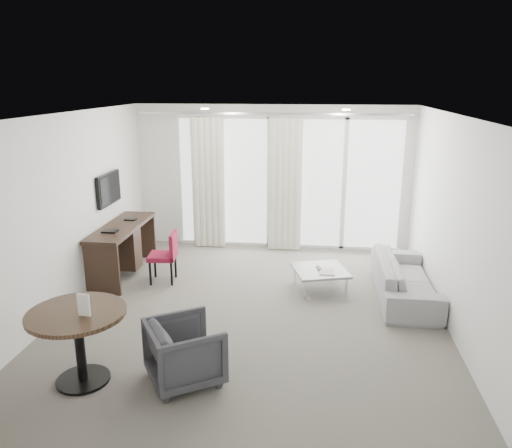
# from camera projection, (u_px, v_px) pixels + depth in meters

# --- Properties ---
(floor) EXTENTS (5.00, 6.00, 0.00)m
(floor) POSITION_uv_depth(u_px,v_px,m) (250.00, 316.00, 6.58)
(floor) COLOR #615D53
(floor) RESTS_ON ground
(ceiling) EXTENTS (5.00, 6.00, 0.00)m
(ceiling) POSITION_uv_depth(u_px,v_px,m) (250.00, 116.00, 5.87)
(ceiling) COLOR white
(ceiling) RESTS_ON ground
(wall_left) EXTENTS (0.00, 6.00, 2.60)m
(wall_left) POSITION_uv_depth(u_px,v_px,m) (61.00, 215.00, 6.52)
(wall_left) COLOR silver
(wall_left) RESTS_ON ground
(wall_right) EXTENTS (0.00, 6.00, 2.60)m
(wall_right) POSITION_uv_depth(u_px,v_px,m) (458.00, 229.00, 5.93)
(wall_right) COLOR silver
(wall_right) RESTS_ON ground
(wall_front) EXTENTS (5.00, 0.00, 2.60)m
(wall_front) POSITION_uv_depth(u_px,v_px,m) (191.00, 341.00, 3.36)
(wall_front) COLOR silver
(wall_front) RESTS_ON ground
(window_panel) EXTENTS (4.00, 0.02, 2.38)m
(window_panel) POSITION_uv_depth(u_px,v_px,m) (288.00, 183.00, 9.06)
(window_panel) COLOR white
(window_panel) RESTS_ON ground
(window_frame) EXTENTS (4.10, 0.06, 2.44)m
(window_frame) POSITION_uv_depth(u_px,v_px,m) (288.00, 184.00, 9.05)
(window_frame) COLOR white
(window_frame) RESTS_ON ground
(curtain_left) EXTENTS (0.60, 0.20, 2.38)m
(curtain_left) POSITION_uv_depth(u_px,v_px,m) (208.00, 183.00, 9.08)
(curtain_left) COLOR beige
(curtain_left) RESTS_ON ground
(curtain_right) EXTENTS (0.60, 0.20, 2.38)m
(curtain_right) POSITION_uv_depth(u_px,v_px,m) (285.00, 185.00, 8.91)
(curtain_right) COLOR beige
(curtain_right) RESTS_ON ground
(curtain_track) EXTENTS (4.80, 0.04, 0.04)m
(curtain_track) POSITION_uv_depth(u_px,v_px,m) (272.00, 114.00, 8.60)
(curtain_track) COLOR #B2B2B7
(curtain_track) RESTS_ON ceiling
(downlight_a) EXTENTS (0.12, 0.12, 0.02)m
(downlight_a) POSITION_uv_depth(u_px,v_px,m) (205.00, 109.00, 7.50)
(downlight_a) COLOR #FFE0B2
(downlight_a) RESTS_ON ceiling
(downlight_b) EXTENTS (0.12, 0.12, 0.02)m
(downlight_b) POSITION_uv_depth(u_px,v_px,m) (346.00, 110.00, 7.25)
(downlight_b) COLOR #FFE0B2
(downlight_b) RESTS_ON ceiling
(desk) EXTENTS (0.54, 1.73, 0.81)m
(desk) POSITION_uv_depth(u_px,v_px,m) (123.00, 250.00, 7.92)
(desk) COLOR black
(desk) RESTS_ON floor
(tv) EXTENTS (0.05, 0.80, 0.50)m
(tv) POSITION_uv_depth(u_px,v_px,m) (109.00, 189.00, 7.88)
(tv) COLOR black
(tv) RESTS_ON wall_left
(desk_chair) EXTENTS (0.47, 0.44, 0.79)m
(desk_chair) POSITION_uv_depth(u_px,v_px,m) (162.00, 257.00, 7.64)
(desk_chair) COLOR maroon
(desk_chair) RESTS_ON floor
(round_table) EXTENTS (1.05, 1.05, 0.78)m
(round_table) POSITION_uv_depth(u_px,v_px,m) (80.00, 347.00, 5.06)
(round_table) COLOR #372618
(round_table) RESTS_ON floor
(menu_card) EXTENTS (0.13, 0.03, 0.23)m
(menu_card) POSITION_uv_depth(u_px,v_px,m) (85.00, 322.00, 4.89)
(menu_card) COLOR white
(menu_card) RESTS_ON round_table
(tub_armchair) EXTENTS (0.98, 0.97, 0.65)m
(tub_armchair) POSITION_uv_depth(u_px,v_px,m) (185.00, 352.00, 5.09)
(tub_armchair) COLOR #323238
(tub_armchair) RESTS_ON floor
(coffee_table) EXTENTS (0.92, 0.92, 0.33)m
(coffee_table) POSITION_uv_depth(u_px,v_px,m) (320.00, 280.00, 7.37)
(coffee_table) COLOR gray
(coffee_table) RESTS_ON floor
(remote) EXTENTS (0.09, 0.17, 0.02)m
(remote) POSITION_uv_depth(u_px,v_px,m) (319.00, 267.00, 7.33)
(remote) COLOR black
(remote) RESTS_ON coffee_table
(magazine) EXTENTS (0.21, 0.27, 0.01)m
(magazine) POSITION_uv_depth(u_px,v_px,m) (327.00, 270.00, 7.20)
(magazine) COLOR gray
(magazine) RESTS_ON coffee_table
(sofa) EXTENTS (0.75, 1.92, 0.56)m
(sofa) POSITION_uv_depth(u_px,v_px,m) (405.00, 278.00, 7.11)
(sofa) COLOR gray
(sofa) RESTS_ON floor
(terrace_slab) EXTENTS (5.60, 3.00, 0.12)m
(terrace_slab) POSITION_uv_depth(u_px,v_px,m) (292.00, 227.00, 10.86)
(terrace_slab) COLOR #4D4D50
(terrace_slab) RESTS_ON ground
(rattan_chair_a) EXTENTS (0.62, 0.62, 0.82)m
(rattan_chair_a) POSITION_uv_depth(u_px,v_px,m) (338.00, 217.00, 9.86)
(rattan_chair_a) COLOR brown
(rattan_chair_a) RESTS_ON terrace_slab
(rattan_chair_b) EXTENTS (0.63, 0.63, 0.79)m
(rattan_chair_b) POSITION_uv_depth(u_px,v_px,m) (372.00, 211.00, 10.36)
(rattan_chair_b) COLOR brown
(rattan_chair_b) RESTS_ON terrace_slab
(rattan_table) EXTENTS (0.53, 0.53, 0.50)m
(rattan_table) POSITION_uv_depth(u_px,v_px,m) (326.00, 226.00, 9.83)
(rattan_table) COLOR brown
(rattan_table) RESTS_ON terrace_slab
(balustrade) EXTENTS (5.50, 0.06, 1.05)m
(balustrade) POSITION_uv_depth(u_px,v_px,m) (295.00, 188.00, 12.09)
(balustrade) COLOR #B2B2B7
(balustrade) RESTS_ON terrace_slab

